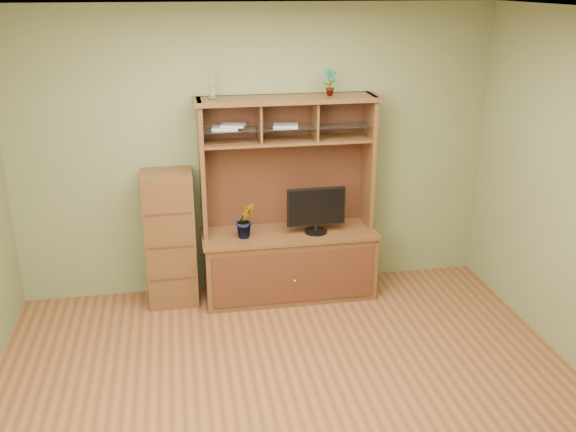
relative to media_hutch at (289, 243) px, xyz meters
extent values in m
cube|color=brown|center=(-0.26, -1.73, -0.53)|extent=(4.50, 4.00, 0.02)
cube|color=white|center=(-0.26, -1.73, 2.19)|extent=(4.50, 4.00, 0.02)
cube|color=#63663C|center=(-0.26, 0.28, 0.83)|extent=(4.50, 0.02, 2.70)
cube|color=#63663C|center=(-0.26, -3.74, 0.83)|extent=(4.50, 0.02, 2.70)
cube|color=#462814|center=(0.00, -0.02, -0.21)|extent=(1.60, 0.55, 0.62)
cube|color=#3B1B10|center=(0.00, -0.30, -0.21)|extent=(1.50, 0.01, 0.50)
sphere|color=silver|center=(0.00, -0.32, -0.24)|extent=(0.02, 0.02, 0.02)
cube|color=#462814|center=(0.00, -0.02, 0.11)|extent=(1.64, 0.59, 0.03)
cube|color=#462814|center=(-0.78, 0.08, 0.75)|extent=(0.04, 0.35, 1.25)
cube|color=#462814|center=(0.78, 0.08, 0.75)|extent=(0.04, 0.35, 1.25)
cube|color=#3B1B10|center=(0.00, 0.24, 0.75)|extent=(1.52, 0.02, 1.25)
cube|color=#462814|center=(0.00, 0.08, 1.36)|extent=(1.66, 0.40, 0.04)
cube|color=#462814|center=(0.00, 0.08, 0.98)|extent=(1.52, 0.32, 0.02)
cube|color=#462814|center=(-0.25, 0.08, 1.16)|extent=(0.02, 0.31, 0.35)
cube|color=#462814|center=(0.25, 0.08, 1.16)|extent=(0.02, 0.31, 0.35)
cube|color=silver|center=(0.00, 0.07, 1.11)|extent=(1.50, 0.27, 0.01)
cylinder|color=black|center=(0.24, -0.08, 0.14)|extent=(0.21, 0.21, 0.02)
cylinder|color=black|center=(0.24, -0.08, 0.18)|extent=(0.04, 0.04, 0.07)
cube|color=black|center=(0.24, -0.08, 0.38)|extent=(0.55, 0.06, 0.35)
imported|color=#345D1F|center=(-0.41, -0.08, 0.30)|extent=(0.20, 0.17, 0.34)
imported|color=#396222|center=(0.39, 0.08, 1.50)|extent=(0.13, 0.09, 0.24)
cylinder|color=silver|center=(-0.66, 0.08, 1.43)|extent=(0.06, 0.06, 0.11)
cylinder|color=olive|center=(-0.66, 0.08, 1.59)|extent=(0.04, 0.04, 0.20)
cube|color=silver|center=(-0.56, 0.08, 1.12)|extent=(0.25, 0.20, 0.02)
cube|color=silver|center=(-0.49, 0.08, 1.14)|extent=(0.25, 0.22, 0.02)
cube|color=silver|center=(-0.01, 0.08, 1.12)|extent=(0.25, 0.21, 0.02)
cube|color=#462814|center=(-1.10, 0.05, 0.11)|extent=(0.45, 0.41, 1.27)
cube|color=#3B1B10|center=(-1.10, -0.16, -0.21)|extent=(0.41, 0.01, 0.02)
cube|color=#3B1B10|center=(-1.10, -0.16, 0.11)|extent=(0.41, 0.01, 0.01)
cube|color=#3B1B10|center=(-1.10, -0.16, 0.43)|extent=(0.41, 0.01, 0.01)
camera|label=1|loc=(-1.00, -5.53, 2.36)|focal=40.00mm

